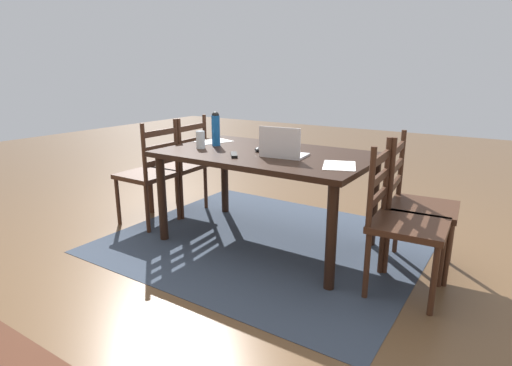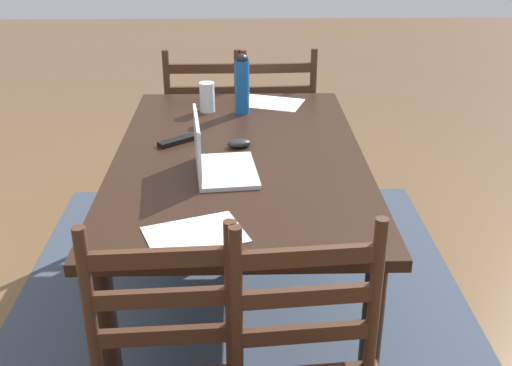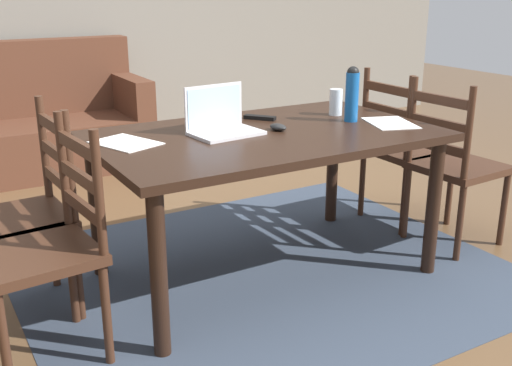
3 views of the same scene
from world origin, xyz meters
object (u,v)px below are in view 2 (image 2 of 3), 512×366
Objects in this scene: drinking_glass at (207,97)px; computer_mouse at (240,143)px; tv_remote at (177,141)px; water_bottle at (242,83)px; chair_right_far at (206,127)px; chair_right_near at (274,126)px; dining_table at (239,173)px; laptop at (214,159)px.

computer_mouse is at bearing -161.73° from drinking_glass.
computer_mouse is 0.59× the size of tv_remote.
computer_mouse is (-0.44, 0.01, -0.13)m from water_bottle.
chair_right_far is 6.73× the size of drinking_glass.
water_bottle reaches higher than chair_right_near.
computer_mouse is at bearing -139.52° from tv_remote.
water_bottle reaches higher than drinking_glass.
chair_right_far is 5.59× the size of tv_remote.
chair_right_far is 3.34× the size of water_bottle.
water_bottle is (0.51, -0.01, 0.23)m from dining_table.
chair_right_far is at bearing 4.69° from laptop.
dining_table is 5.77× the size of water_bottle.
dining_table is at bearing -153.68° from tv_remote.
computer_mouse reaches higher than dining_table.
chair_right_far is at bearing 4.79° from drinking_glass.
laptop is at bearing 154.44° from dining_table.
water_bottle reaches higher than laptop.
chair_right_near is 9.50× the size of computer_mouse.
laptop is 0.36m from tv_remote.
laptop is 0.72m from water_bottle.
water_bottle reaches higher than chair_right_far.
drinking_glass is (0.03, 0.17, -0.08)m from water_bottle.
dining_table is at bearing 178.32° from water_bottle.
tv_remote is (0.05, 0.26, -0.01)m from computer_mouse.
laptop is at bearing 167.23° from chair_right_near.
chair_right_far reaches higher than drinking_glass.
chair_right_near is 3.34× the size of water_bottle.
drinking_glass is at bearing 148.18° from chair_right_near.
chair_right_near is at bearing -31.82° from drinking_glass.
drinking_glass is at bearing 80.67° from water_bottle.
drinking_glass is 0.83× the size of tv_remote.
dining_table is 0.13m from computer_mouse.
tv_remote is at bearing 176.44° from chair_right_far.
water_bottle is at bearing -73.99° from tv_remote.
water_bottle is (-0.60, 0.19, 0.43)m from chair_right_near.
laptop is 2.01× the size of tv_remote.
tv_remote reaches higher than dining_table.
chair_right_far is 2.78× the size of laptop.
chair_right_far is at bearing -42.13° from tv_remote.
water_bottle is 2.01× the size of drinking_glass.
tv_remote is at bearing 165.27° from drinking_glass.
chair_right_far is 1.00× the size of chair_right_near.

